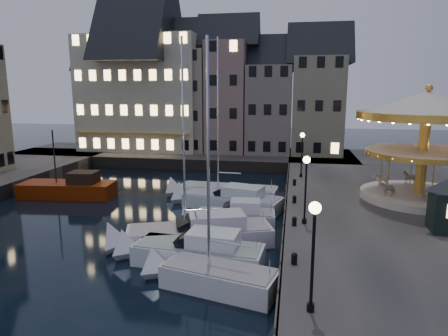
% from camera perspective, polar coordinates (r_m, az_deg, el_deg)
% --- Properties ---
extents(ground, '(160.00, 160.00, 0.00)m').
position_cam_1_polar(ground, '(25.40, -5.42, -10.47)').
color(ground, black).
rests_on(ground, ground).
extents(quay_east, '(16.00, 56.00, 1.30)m').
position_cam_1_polar(quay_east, '(30.99, 23.86, -6.13)').
color(quay_east, '#474442').
rests_on(quay_east, ground).
extents(quay_north, '(44.00, 12.00, 1.30)m').
position_cam_1_polar(quay_north, '(53.46, -5.83, 1.67)').
color(quay_north, '#474442').
rests_on(quay_north, ground).
extents(quaywall_e, '(0.15, 44.00, 1.30)m').
position_cam_1_polar(quaywall_e, '(30.03, 8.82, -5.82)').
color(quaywall_e, '#47423A').
rests_on(quaywall_e, ground).
extents(quaywall_n, '(48.00, 0.15, 1.30)m').
position_cam_1_polar(quaywall_n, '(47.24, -5.46, 0.44)').
color(quaywall_n, '#47423A').
rests_on(quaywall_n, ground).
extents(streetlamp_a, '(0.44, 0.44, 4.17)m').
position_cam_1_polar(streetlamp_a, '(14.76, 12.67, -10.17)').
color(streetlamp_a, black).
rests_on(streetlamp_a, quay_east).
extents(streetlamp_b, '(0.44, 0.44, 4.17)m').
position_cam_1_polar(streetlamp_b, '(24.36, 11.62, -1.70)').
color(streetlamp_b, black).
rests_on(streetlamp_b, quay_east).
extents(streetlamp_c, '(0.44, 0.44, 4.17)m').
position_cam_1_polar(streetlamp_c, '(37.64, 11.08, 2.78)').
color(streetlamp_c, black).
rests_on(streetlamp_c, quay_east).
extents(bollard_a, '(0.30, 0.30, 0.57)m').
position_cam_1_polar(bollard_a, '(19.36, 10.01, -12.54)').
color(bollard_a, black).
rests_on(bollard_a, quay_east).
extents(bollard_b, '(0.30, 0.30, 0.57)m').
position_cam_1_polar(bollard_b, '(24.50, 10.02, -7.43)').
color(bollard_b, black).
rests_on(bollard_b, quay_east).
extents(bollard_c, '(0.30, 0.30, 0.57)m').
position_cam_1_polar(bollard_c, '(29.29, 10.03, -4.35)').
color(bollard_c, black).
rests_on(bollard_c, quay_east).
extents(bollard_d, '(0.30, 0.30, 0.57)m').
position_cam_1_polar(bollard_d, '(34.63, 10.04, -1.96)').
color(bollard_d, black).
rests_on(bollard_d, quay_east).
extents(townhouse_na, '(5.50, 8.00, 12.80)m').
position_cam_1_polar(townhouse_na, '(58.78, -16.43, 9.11)').
color(townhouse_na, gray).
rests_on(townhouse_na, quay_north).
extents(townhouse_nb, '(6.16, 8.00, 13.80)m').
position_cam_1_polar(townhouse_nb, '(56.58, -11.43, 9.79)').
color(townhouse_nb, gray).
rests_on(townhouse_nb, quay_north).
extents(townhouse_nc, '(6.82, 8.00, 14.80)m').
position_cam_1_polar(townhouse_nc, '(54.69, -5.43, 10.45)').
color(townhouse_nc, gray).
rests_on(townhouse_nc, quay_north).
extents(townhouse_nd, '(5.50, 8.00, 15.80)m').
position_cam_1_polar(townhouse_nd, '(53.46, 0.63, 11.02)').
color(townhouse_nd, gray).
rests_on(townhouse_nd, quay_north).
extents(townhouse_ne, '(6.16, 8.00, 12.80)m').
position_cam_1_polar(townhouse_ne, '(52.88, 6.54, 9.32)').
color(townhouse_ne, slate).
rests_on(townhouse_ne, quay_north).
extents(townhouse_nf, '(6.82, 8.00, 13.80)m').
position_cam_1_polar(townhouse_nf, '(52.85, 13.21, 9.65)').
color(townhouse_nf, gray).
rests_on(townhouse_nf, quay_north).
extents(hotel_corner, '(17.60, 9.00, 16.80)m').
position_cam_1_polar(hotel_corner, '(56.56, -11.44, 11.32)').
color(hotel_corner, beige).
rests_on(hotel_corner, quay_north).
extents(motorboat_a, '(6.57, 3.50, 10.82)m').
position_cam_1_polar(motorboat_a, '(19.74, -2.22, -15.29)').
color(motorboat_a, silver).
rests_on(motorboat_a, ground).
extents(motorboat_b, '(8.09, 2.91, 2.15)m').
position_cam_1_polar(motorboat_b, '(22.18, -4.70, -11.95)').
color(motorboat_b, silver).
rests_on(motorboat_b, ground).
extents(motorboat_c, '(9.75, 5.45, 13.10)m').
position_cam_1_polar(motorboat_c, '(24.67, -4.39, -9.42)').
color(motorboat_c, silver).
rests_on(motorboat_c, ground).
extents(motorboat_d, '(6.37, 2.50, 2.15)m').
position_cam_1_polar(motorboat_d, '(27.64, 0.84, -7.21)').
color(motorboat_d, silver).
rests_on(motorboat_d, ground).
extents(motorboat_e, '(8.92, 4.78, 2.15)m').
position_cam_1_polar(motorboat_e, '(31.96, 0.52, -4.66)').
color(motorboat_e, silver).
rests_on(motorboat_e, ground).
extents(motorboat_f, '(9.60, 3.17, 12.72)m').
position_cam_1_polar(motorboat_f, '(34.87, -0.42, -3.52)').
color(motorboat_f, silver).
rests_on(motorboat_f, ground).
extents(red_fishing_boat, '(8.33, 3.58, 6.13)m').
position_cam_1_polar(red_fishing_boat, '(37.89, -21.16, -2.81)').
color(red_fishing_boat, '#6C1D02').
rests_on(red_fishing_boat, ground).
extents(carousel, '(9.61, 9.61, 8.41)m').
position_cam_1_polar(carousel, '(32.34, 26.87, 5.50)').
color(carousel, beige).
rests_on(carousel, quay_east).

